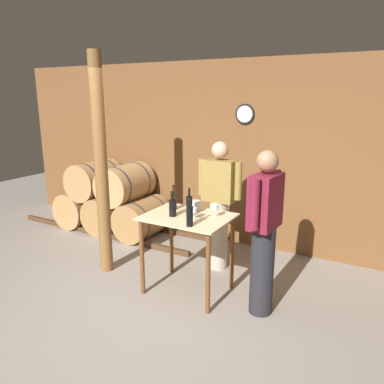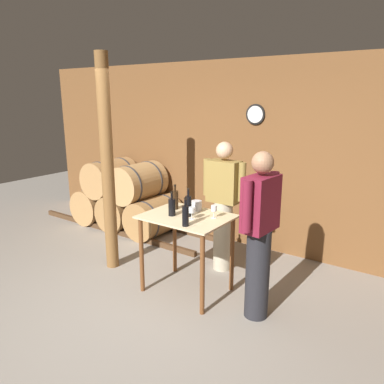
{
  "view_description": "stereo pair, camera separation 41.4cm",
  "coord_description": "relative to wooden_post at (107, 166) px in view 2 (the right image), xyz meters",
  "views": [
    {
      "loc": [
        2.07,
        -2.53,
        2.19
      ],
      "look_at": [
        0.11,
        0.97,
        1.16
      ],
      "focal_mm": 35.0,
      "sensor_mm": 36.0,
      "label": 1
    },
    {
      "loc": [
        2.42,
        -2.31,
        2.19
      ],
      "look_at": [
        0.11,
        0.97,
        1.16
      ],
      "focal_mm": 35.0,
      "sensor_mm": 36.0,
      "label": 2
    }
  ],
  "objects": [
    {
      "name": "barrel_rack",
      "position": [
        -0.94,
        1.19,
        -0.84
      ],
      "size": [
        3.37,
        0.82,
        1.15
      ],
      "color": "#4C331E",
      "rests_on": "ground_plane"
    },
    {
      "name": "ice_bucket",
      "position": [
        1.16,
        0.28,
        -0.39
      ],
      "size": [
        0.12,
        0.12,
        0.11
      ],
      "color": "silver",
      "rests_on": "tasting_table"
    },
    {
      "name": "wine_glass_near_center",
      "position": [
        1.47,
        0.15,
        -0.34
      ],
      "size": [
        0.07,
        0.07,
        0.14
      ],
      "color": "silver",
      "rests_on": "tasting_table"
    },
    {
      "name": "wine_bottle_right",
      "position": [
        1.37,
        -0.23,
        -0.33
      ],
      "size": [
        0.07,
        0.07,
        0.3
      ],
      "color": "black",
      "rests_on": "tasting_table"
    },
    {
      "name": "back_wall",
      "position": [
        1.08,
        1.72,
        0.0
      ],
      "size": [
        8.4,
        0.08,
        2.7
      ],
      "color": "brown",
      "rests_on": "ground_plane"
    },
    {
      "name": "person_host",
      "position": [
        1.23,
        0.77,
        -0.47
      ],
      "size": [
        0.59,
        0.24,
        1.66
      ],
      "color": "#B7AD93",
      "rests_on": "ground_plane"
    },
    {
      "name": "wine_bottle_center",
      "position": [
        1.21,
        0.05,
        -0.32
      ],
      "size": [
        0.07,
        0.07,
        0.32
      ],
      "color": "black",
      "rests_on": "tasting_table"
    },
    {
      "name": "wooden_post",
      "position": [
        0.0,
        0.0,
        0.0
      ],
      "size": [
        0.16,
        0.16,
        2.7
      ],
      "color": "brown",
      "rests_on": "ground_plane"
    },
    {
      "name": "person_visitor_with_scarf",
      "position": [
        2.07,
        0.03,
        -0.45
      ],
      "size": [
        0.25,
        0.59,
        1.7
      ],
      "color": "#232328",
      "rests_on": "ground_plane"
    },
    {
      "name": "tasting_table",
      "position": [
        1.19,
        0.05,
        -0.63
      ],
      "size": [
        0.95,
        0.73,
        0.91
      ],
      "color": "beige",
      "rests_on": "ground_plane"
    },
    {
      "name": "wine_bottle_left",
      "position": [
        1.05,
        -0.04,
        -0.34
      ],
      "size": [
        0.08,
        0.08,
        0.28
      ],
      "color": "black",
      "rests_on": "tasting_table"
    },
    {
      "name": "ground_plane",
      "position": [
        1.08,
        -0.83,
        -1.35
      ],
      "size": [
        14.0,
        14.0,
        0.0
      ],
      "primitive_type": "plane",
      "color": "gray"
    },
    {
      "name": "wine_bottle_far_left",
      "position": [
        0.92,
        0.18,
        -0.33
      ],
      "size": [
        0.07,
        0.07,
        0.29
      ],
      "color": "black",
      "rests_on": "tasting_table"
    },
    {
      "name": "wine_glass_near_left",
      "position": [
        1.3,
        -0.02,
        -0.34
      ],
      "size": [
        0.07,
        0.07,
        0.13
      ],
      "color": "silver",
      "rests_on": "tasting_table"
    }
  ]
}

